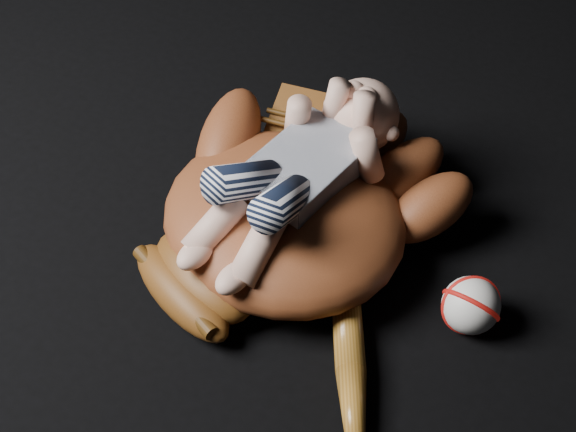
{
  "coord_description": "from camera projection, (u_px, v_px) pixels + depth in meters",
  "views": [
    {
      "loc": [
        0.43,
        -0.65,
        0.92
      ],
      "look_at": [
        0.05,
        0.06,
        0.08
      ],
      "focal_mm": 55.0,
      "sensor_mm": 36.0,
      "label": 1
    }
  ],
  "objects": [
    {
      "name": "baseball_bat",
      "position": [
        352.0,
        387.0,
        1.05
      ],
      "size": [
        0.23,
        0.38,
        0.04
      ],
      "primitive_type": null,
      "rotation": [
        0.0,
        0.0,
        0.5
      ],
      "color": "#965E1D",
      "rests_on": "ground"
    },
    {
      "name": "baseball",
      "position": [
        471.0,
        305.0,
        1.11
      ],
      "size": [
        0.09,
        0.09,
        0.07
      ],
      "primitive_type": "sphere",
      "rotation": [
        0.0,
        0.0,
        0.25
      ],
      "color": "silver",
      "rests_on": "ground"
    },
    {
      "name": "newborn_baby",
      "position": [
        291.0,
        174.0,
        1.14
      ],
      "size": [
        0.24,
        0.41,
        0.16
      ],
      "primitive_type": null,
      "rotation": [
        0.0,
        0.0,
        -0.17
      ],
      "color": "#E2AA92",
      "rests_on": "baseball_glove"
    },
    {
      "name": "baseball_glove",
      "position": [
        284.0,
        210.0,
        1.17
      ],
      "size": [
        0.58,
        0.62,
        0.15
      ],
      "primitive_type": null,
      "rotation": [
        0.0,
        0.0,
        -0.42
      ],
      "color": "#622B15",
      "rests_on": "ground"
    }
  ]
}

